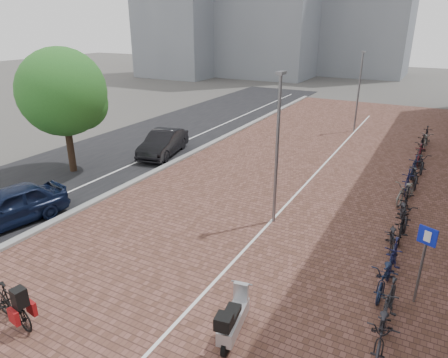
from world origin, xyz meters
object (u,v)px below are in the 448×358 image
at_px(car_navy, 8,207).
at_px(parking_sign, 424,254).
at_px(hero_bike, 12,304).
at_px(scooter_front, 234,317).
at_px(car_dark, 163,143).

xyz_separation_m(car_navy, parking_sign, (14.00, 2.31, 0.83)).
relative_size(car_navy, hero_bike, 2.34).
height_order(car_navy, scooter_front, car_navy).
bearing_deg(car_navy, hero_bike, -22.55).
relative_size(scooter_front, parking_sign, 0.74).
height_order(car_dark, parking_sign, parking_sign).
relative_size(car_dark, hero_bike, 2.33).
xyz_separation_m(hero_bike, scooter_front, (5.20, 2.21, 0.03)).
height_order(hero_bike, scooter_front, hero_bike).
distance_m(hero_bike, scooter_front, 5.65).
bearing_deg(scooter_front, car_navy, 164.10).
height_order(scooter_front, parking_sign, parking_sign).
relative_size(car_navy, car_dark, 1.01).
xyz_separation_m(car_dark, scooter_front, (10.20, -11.00, -0.11)).
distance_m(car_dark, hero_bike, 14.13).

